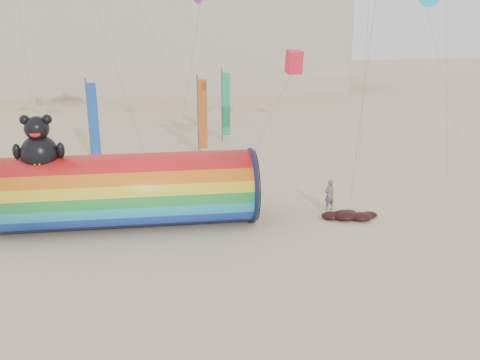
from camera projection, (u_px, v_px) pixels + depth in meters
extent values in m
plane|color=#CCB58C|center=(233.00, 249.00, 21.33)|extent=(160.00, 160.00, 0.00)
cube|color=#B7AD99|center=(76.00, 1.00, 60.10)|extent=(60.00, 15.00, 20.00)
cylinder|color=red|center=(128.00, 191.00, 23.21)|extent=(11.07, 3.23, 3.23)
torus|color=#0F1438|center=(251.00, 185.00, 23.92)|extent=(0.22, 3.39, 3.39)
cylinder|color=black|center=(254.00, 185.00, 23.94)|extent=(0.06, 3.20, 3.20)
ellipsoid|color=black|center=(40.00, 155.00, 22.22)|extent=(1.58, 1.41, 1.66)
ellipsoid|color=yellow|center=(37.00, 160.00, 21.77)|extent=(0.81, 0.36, 0.71)
sphere|color=black|center=(37.00, 128.00, 21.88)|extent=(1.02, 1.02, 1.02)
sphere|color=black|center=(24.00, 120.00, 21.71)|extent=(0.41, 0.41, 0.41)
sphere|color=black|center=(47.00, 119.00, 21.83)|extent=(0.41, 0.41, 0.41)
ellipsoid|color=red|center=(35.00, 134.00, 21.53)|extent=(0.45, 0.16, 0.28)
ellipsoid|color=black|center=(17.00, 152.00, 21.96)|extent=(0.33, 0.33, 0.66)
ellipsoid|color=black|center=(61.00, 150.00, 22.19)|extent=(0.33, 0.33, 0.66)
imported|color=#5C5D64|center=(329.00, 195.00, 25.25)|extent=(0.65, 0.54, 1.51)
ellipsoid|color=#340B09|center=(345.00, 215.00, 24.28)|extent=(1.17, 0.99, 0.41)
ellipsoid|color=#340B09|center=(361.00, 217.00, 24.19)|extent=(0.99, 0.84, 0.34)
ellipsoid|color=#340B09|center=(331.00, 216.00, 24.36)|extent=(0.91, 0.77, 0.32)
ellipsoid|color=#340B09|center=(348.00, 213.00, 24.72)|extent=(0.78, 0.66, 0.27)
ellipsoid|color=#340B09|center=(369.00, 215.00, 24.55)|extent=(0.73, 0.62, 0.25)
cylinder|color=#59595E|center=(89.00, 121.00, 32.88)|extent=(0.10, 0.10, 5.20)
cube|color=blue|center=(94.00, 120.00, 32.90)|extent=(0.56, 0.06, 4.50)
cylinder|color=#59595E|center=(198.00, 115.00, 34.49)|extent=(0.10, 0.10, 5.20)
cube|color=#C0541B|center=(203.00, 114.00, 34.51)|extent=(0.56, 0.06, 4.50)
cylinder|color=#59595E|center=(222.00, 105.00, 38.14)|extent=(0.10, 0.10, 5.20)
cube|color=#19A36E|center=(226.00, 104.00, 38.17)|extent=(0.56, 0.06, 4.50)
cube|color=#F91B33|center=(294.00, 62.00, 27.97)|extent=(0.73, 0.73, 1.17)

